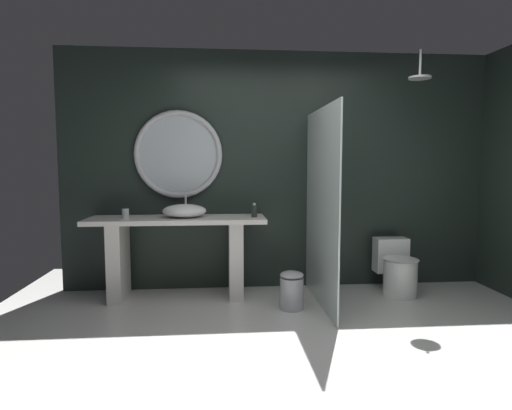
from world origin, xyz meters
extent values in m
plane|color=silver|center=(0.00, 0.00, 0.00)|extent=(5.76, 5.76, 0.00)
cube|color=#1E2823|center=(0.00, 1.90, 1.30)|extent=(4.80, 0.10, 2.60)
cube|color=silver|center=(-1.13, 1.55, 0.81)|extent=(1.80, 0.56, 0.05)
cube|color=silver|center=(-1.73, 1.55, 0.39)|extent=(0.14, 0.47, 0.79)
cube|color=silver|center=(-0.53, 1.55, 0.39)|extent=(0.14, 0.47, 0.79)
ellipsoid|color=white|center=(-1.05, 1.54, 0.90)|extent=(0.45, 0.37, 0.14)
cylinder|color=#B7B7BC|center=(-1.05, 1.71, 0.95)|extent=(0.02, 0.02, 0.23)
cylinder|color=#B7B7BC|center=(-1.05, 1.64, 1.06)|extent=(0.02, 0.13, 0.02)
cylinder|color=silver|center=(-1.65, 1.54, 0.88)|extent=(0.07, 0.07, 0.10)
cylinder|color=#282D28|center=(-0.34, 1.51, 0.89)|extent=(0.06, 0.06, 0.12)
cylinder|color=#B7B7BC|center=(-0.34, 1.51, 0.97)|extent=(0.03, 0.03, 0.02)
torus|color=#B7B7BC|center=(-1.13, 1.81, 1.48)|extent=(0.94, 0.06, 0.94)
cylinder|color=#B2BCC1|center=(-1.13, 1.82, 1.48)|extent=(0.84, 0.01, 0.84)
cube|color=silver|center=(0.29, 1.21, 0.96)|extent=(0.02, 1.29, 1.91)
cylinder|color=#B7B7BC|center=(1.28, 1.32, 2.37)|extent=(0.02, 0.02, 0.26)
cylinder|color=#B7B7BC|center=(1.28, 1.32, 2.23)|extent=(0.22, 0.22, 0.02)
cylinder|color=white|center=(1.18, 1.39, 0.19)|extent=(0.34, 0.34, 0.38)
ellipsoid|color=white|center=(1.18, 1.39, 0.39)|extent=(0.36, 0.39, 0.02)
cube|color=white|center=(1.18, 1.65, 0.38)|extent=(0.35, 0.19, 0.38)
cylinder|color=#B7B7BC|center=(-0.02, 1.08, 0.15)|extent=(0.22, 0.22, 0.30)
ellipsoid|color=#B7B7BC|center=(-0.02, 1.08, 0.33)|extent=(0.22, 0.22, 0.07)
camera|label=1|loc=(-0.69, -2.81, 1.37)|focal=29.75mm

